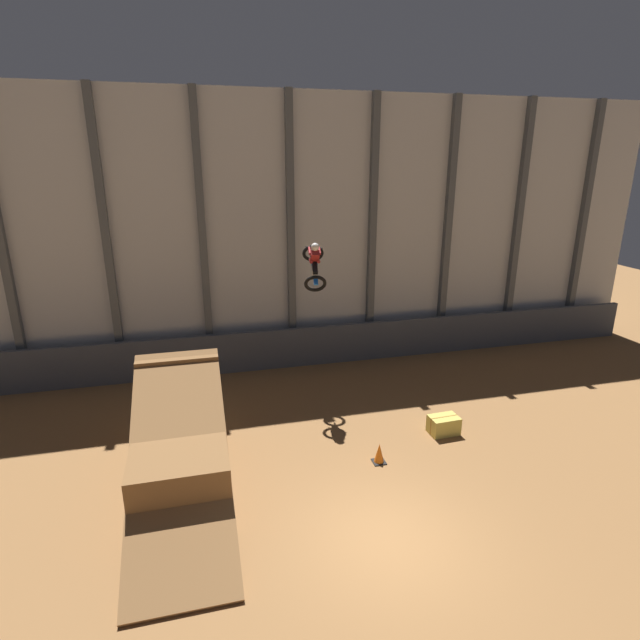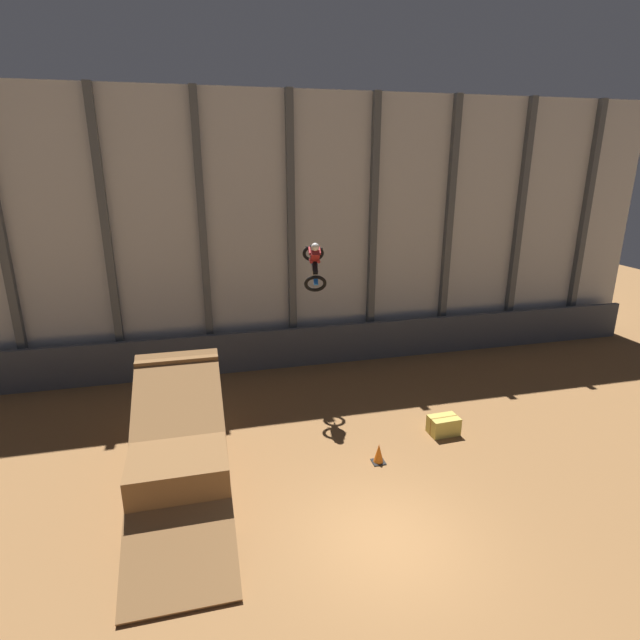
% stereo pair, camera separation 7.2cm
% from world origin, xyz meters
% --- Properties ---
extents(ground_plane, '(60.00, 60.00, 0.00)m').
position_xyz_m(ground_plane, '(0.00, 0.00, 0.00)').
color(ground_plane, olive).
extents(arena_back_wall, '(32.00, 0.40, 10.62)m').
position_xyz_m(arena_back_wall, '(0.00, 10.99, 5.31)').
color(arena_back_wall, silver).
rests_on(arena_back_wall, ground_plane).
extents(lower_barrier, '(31.36, 0.20, 1.63)m').
position_xyz_m(lower_barrier, '(0.00, 10.30, 0.82)').
color(lower_barrier, '#474C56').
rests_on(lower_barrier, ground_plane).
extents(dirt_ramp, '(2.30, 6.54, 2.93)m').
position_xyz_m(dirt_ramp, '(-4.42, 3.48, 0.97)').
color(dirt_ramp, brown).
rests_on(dirt_ramp, ground_plane).
extents(rider_bike_solo, '(1.00, 1.85, 1.70)m').
position_xyz_m(rider_bike_solo, '(0.09, 7.27, 4.87)').
color(rider_bike_solo, black).
extents(traffic_cone_near_ramp, '(0.36, 0.36, 0.58)m').
position_xyz_m(traffic_cone_near_ramp, '(0.88, 2.90, 0.28)').
color(traffic_cone_near_ramp, black).
rests_on(traffic_cone_near_ramp, ground_plane).
extents(hay_bale_trackside, '(0.93, 0.64, 0.57)m').
position_xyz_m(hay_bale_trackside, '(3.39, 3.90, 0.28)').
color(hay_bale_trackside, '#CCB751').
rests_on(hay_bale_trackside, ground_plane).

